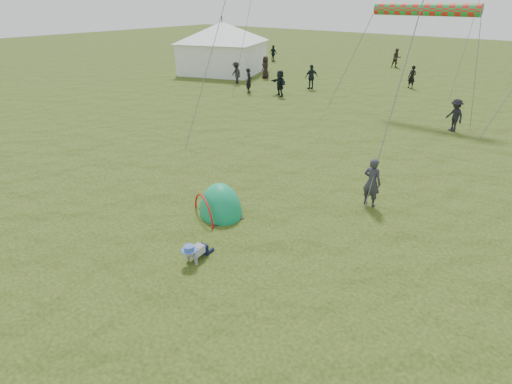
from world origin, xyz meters
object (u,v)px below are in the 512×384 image
Objects in this scene: standing_adult at (372,182)px; popup_tent at (221,214)px; event_marquee at (223,46)px; crawling_toddler at (195,251)px.

popup_tent is at bearing 49.85° from standing_adult.
event_marquee is at bearing -32.57° from standing_adult.
event_marquee reaches higher than standing_adult.
popup_tent is 0.31× the size of event_marquee.
standing_adult is at bearing -56.88° from event_marquee.
crawling_toddler is 0.36× the size of popup_tent.
popup_tent is (-1.17, 2.20, -0.28)m from crawling_toddler.
event_marquee is at bearing 156.61° from popup_tent.
event_marquee reaches higher than crawling_toddler.
event_marquee is (-18.76, 21.38, 1.98)m from crawling_toddler.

